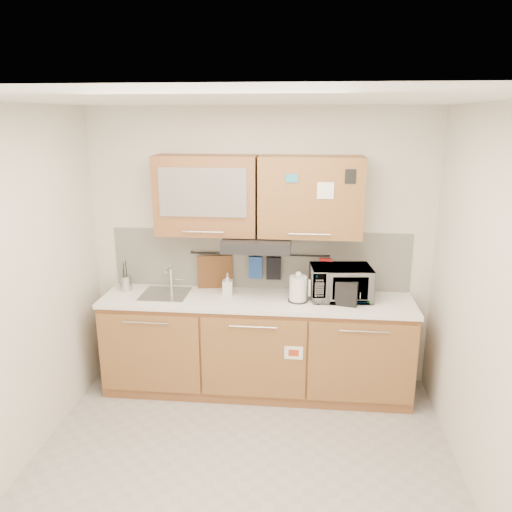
# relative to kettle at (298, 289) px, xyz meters

# --- Properties ---
(floor) EXTENTS (3.20, 3.20, 0.00)m
(floor) POSITION_rel_kettle_xyz_m (-0.37, -1.15, -1.03)
(floor) COLOR #9E9993
(floor) RESTS_ON ground
(ceiling) EXTENTS (3.20, 3.20, 0.00)m
(ceiling) POSITION_rel_kettle_xyz_m (-0.37, -1.15, 1.57)
(ceiling) COLOR white
(ceiling) RESTS_ON wall_back
(wall_back) EXTENTS (3.20, 0.00, 3.20)m
(wall_back) POSITION_rel_kettle_xyz_m (-0.37, 0.35, 0.27)
(wall_back) COLOR silver
(wall_back) RESTS_ON ground
(wall_left) EXTENTS (0.00, 3.00, 3.00)m
(wall_left) POSITION_rel_kettle_xyz_m (-1.97, -1.15, 0.27)
(wall_left) COLOR silver
(wall_left) RESTS_ON ground
(wall_right) EXTENTS (0.00, 3.00, 3.00)m
(wall_right) POSITION_rel_kettle_xyz_m (1.23, -1.15, 0.27)
(wall_right) COLOR silver
(wall_right) RESTS_ON ground
(base_cabinet) EXTENTS (2.80, 0.64, 0.88)m
(base_cabinet) POSITION_rel_kettle_xyz_m (-0.37, 0.04, -0.62)
(base_cabinet) COLOR brown
(base_cabinet) RESTS_ON floor
(countertop) EXTENTS (2.82, 0.62, 0.04)m
(countertop) POSITION_rel_kettle_xyz_m (-0.37, 0.04, -0.13)
(countertop) COLOR white
(countertop) RESTS_ON base_cabinet
(backsplash) EXTENTS (2.80, 0.02, 0.56)m
(backsplash) POSITION_rel_kettle_xyz_m (-0.37, 0.34, 0.17)
(backsplash) COLOR silver
(backsplash) RESTS_ON countertop
(upper_cabinets) EXTENTS (1.82, 0.37, 0.70)m
(upper_cabinets) POSITION_rel_kettle_xyz_m (-0.38, 0.17, 0.80)
(upper_cabinets) COLOR brown
(upper_cabinets) RESTS_ON wall_back
(range_hood) EXTENTS (0.60, 0.46, 0.10)m
(range_hood) POSITION_rel_kettle_xyz_m (-0.37, 0.10, 0.39)
(range_hood) COLOR black
(range_hood) RESTS_ON upper_cabinets
(sink) EXTENTS (0.42, 0.40, 0.26)m
(sink) POSITION_rel_kettle_xyz_m (-1.22, 0.06, -0.11)
(sink) COLOR silver
(sink) RESTS_ON countertop
(utensil_rail) EXTENTS (1.30, 0.02, 0.02)m
(utensil_rail) POSITION_rel_kettle_xyz_m (-0.37, 0.30, 0.23)
(utensil_rail) COLOR black
(utensil_rail) RESTS_ON backsplash
(utensil_crock) EXTENTS (0.13, 0.13, 0.28)m
(utensil_crock) POSITION_rel_kettle_xyz_m (-1.62, 0.14, -0.04)
(utensil_crock) COLOR #B2B3B7
(utensil_crock) RESTS_ON countertop
(kettle) EXTENTS (0.20, 0.18, 0.28)m
(kettle) POSITION_rel_kettle_xyz_m (0.00, 0.00, 0.00)
(kettle) COLOR silver
(kettle) RESTS_ON countertop
(toaster) EXTENTS (0.32, 0.24, 0.22)m
(toaster) POSITION_rel_kettle_xyz_m (0.38, -0.01, 0.00)
(toaster) COLOR black
(toaster) RESTS_ON countertop
(microwave) EXTENTS (0.57, 0.42, 0.30)m
(microwave) POSITION_rel_kettle_xyz_m (0.37, 0.10, 0.04)
(microwave) COLOR #999999
(microwave) RESTS_ON countertop
(soap_bottle) EXTENTS (0.10, 0.10, 0.20)m
(soap_bottle) POSITION_rel_kettle_xyz_m (-0.65, 0.12, -0.01)
(soap_bottle) COLOR #999999
(soap_bottle) RESTS_ON countertop
(cutting_board) EXTENTS (0.33, 0.08, 0.41)m
(cutting_board) POSITION_rel_kettle_xyz_m (-0.80, 0.28, 0.01)
(cutting_board) COLOR brown
(cutting_board) RESTS_ON utensil_rail
(oven_mitt) EXTENTS (0.13, 0.04, 0.21)m
(oven_mitt) POSITION_rel_kettle_xyz_m (-0.41, 0.28, 0.11)
(oven_mitt) COLOR #204796
(oven_mitt) RESTS_ON utensil_rail
(dark_pouch) EXTENTS (0.14, 0.05, 0.21)m
(dark_pouch) POSITION_rel_kettle_xyz_m (-0.24, 0.28, 0.10)
(dark_pouch) COLOR black
(dark_pouch) RESTS_ON utensil_rail
(pot_holder) EXTENTS (0.12, 0.04, 0.14)m
(pot_holder) POSITION_rel_kettle_xyz_m (0.25, 0.28, 0.14)
(pot_holder) COLOR red
(pot_holder) RESTS_ON utensil_rail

